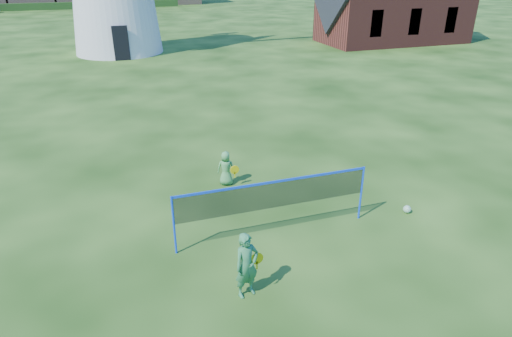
{
  "coord_description": "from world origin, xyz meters",
  "views": [
    {
      "loc": [
        -3.12,
        -9.33,
        6.36
      ],
      "look_at": [
        0.2,
        0.5,
        1.5
      ],
      "focal_mm": 30.89,
      "sensor_mm": 36.0,
      "label": 1
    }
  ],
  "objects": [
    {
      "name": "chapel",
      "position": [
        20.93,
        24.79,
        3.05
      ],
      "size": [
        12.81,
        6.21,
        10.83
      ],
      "color": "maroon",
      "rests_on": "ground"
    },
    {
      "name": "ground",
      "position": [
        0.0,
        0.0,
        0.0
      ],
      "size": [
        220.0,
        220.0,
        0.0
      ],
      "primitive_type": "plane",
      "color": "black",
      "rests_on": "ground"
    },
    {
      "name": "player_girl",
      "position": [
        -0.96,
        -2.34,
        0.74
      ],
      "size": [
        0.73,
        0.48,
        1.48
      ],
      "rotation": [
        0.0,
        0.0,
        0.26
      ],
      "color": "#317C46",
      "rests_on": "ground"
    },
    {
      "name": "play_ball",
      "position": [
        4.3,
        -0.59,
        0.11
      ],
      "size": [
        0.22,
        0.22,
        0.22
      ],
      "primitive_type": "sphere",
      "color": "green",
      "rests_on": "ground"
    },
    {
      "name": "badminton_net",
      "position": [
        0.36,
        -0.41,
        1.14
      ],
      "size": [
        5.05,
        0.05,
        1.55
      ],
      "color": "blue",
      "rests_on": "ground"
    },
    {
      "name": "player_boy",
      "position": [
        -0.03,
        2.73,
        0.55
      ],
      "size": [
        0.67,
        0.5,
        1.1
      ],
      "rotation": [
        0.0,
        0.0,
        2.82
      ],
      "color": "#48964C",
      "rests_on": "ground"
    }
  ]
}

